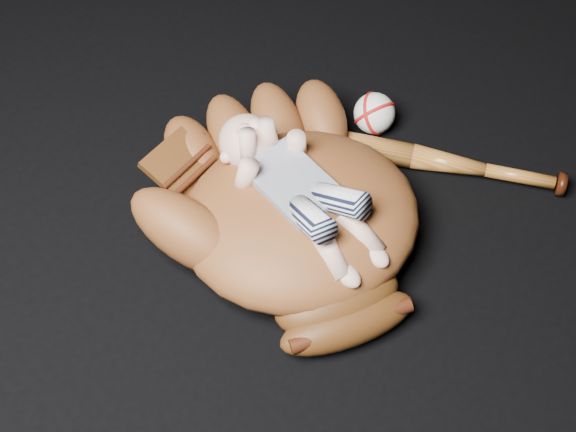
% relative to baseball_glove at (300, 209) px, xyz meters
% --- Properties ---
extents(baseball_glove, '(0.61, 0.66, 0.17)m').
position_rel_baseball_glove_xyz_m(baseball_glove, '(0.00, 0.00, 0.00)').
color(baseball_glove, '#5E2E14').
rests_on(baseball_glove, ground).
extents(newborn_baby, '(0.16, 0.35, 0.14)m').
position_rel_baseball_glove_xyz_m(newborn_baby, '(-0.00, -0.01, 0.05)').
color(newborn_baby, '#EAAF97').
rests_on(newborn_baby, baseball_glove).
extents(baseball_bat, '(0.33, 0.41, 0.05)m').
position_rel_baseball_glove_xyz_m(baseball_bat, '(0.28, -0.01, -0.06)').
color(baseball_bat, '#96541D').
rests_on(baseball_bat, ground).
extents(baseball, '(0.09, 0.09, 0.08)m').
position_rel_baseball_glove_xyz_m(baseball, '(0.27, 0.12, -0.05)').
color(baseball, white).
rests_on(baseball, ground).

